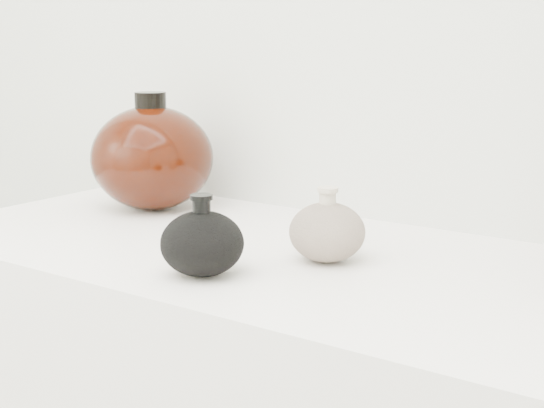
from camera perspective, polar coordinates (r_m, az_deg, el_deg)
The scene contains 3 objects.
black_gourd_vase at distance 0.95m, azimuth -5.28°, elevation -2.93°, with size 0.12×0.12×0.10m.
cream_gourd_vase at distance 1.01m, azimuth 4.17°, elevation -2.07°, with size 0.13×0.13×0.10m.
left_round_pot at distance 1.33m, azimuth -9.00°, elevation 3.49°, with size 0.27×0.27×0.20m.
Camera 1 is at (0.54, 0.10, 1.19)m, focal length 50.00 mm.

